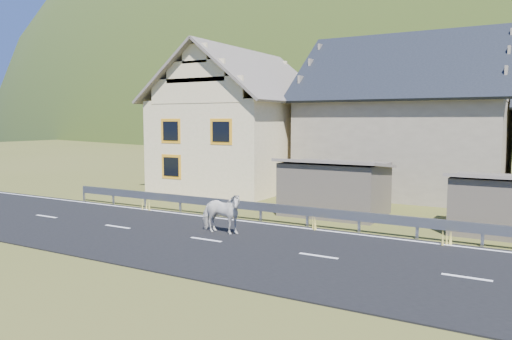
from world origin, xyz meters
The scene contains 10 objects.
ground centered at (0.00, 0.00, 0.00)m, with size 160.00×160.00×0.00m, color #454B17.
road centered at (0.00, 0.00, 0.02)m, with size 60.00×7.00×0.04m, color black.
lane_markings centered at (0.00, 0.00, 0.04)m, with size 60.00×6.60×0.01m, color silver.
guardrail centered at (0.00, 3.68, 0.56)m, with size 28.10×0.09×0.75m.
shed_left centered at (-2.00, 6.50, 1.10)m, with size 4.30×3.30×2.40m, color #615749.
shed_right centered at (4.50, 6.00, 1.00)m, with size 3.80×2.90×2.20m, color #615749.
house_cream centered at (-10.00, 12.00, 4.36)m, with size 7.80×9.80×8.30m.
house_stone_a centered at (-1.00, 15.00, 4.63)m, with size 10.80×9.80×8.90m.
conifer_patch centered at (-55.00, 110.00, 6.00)m, with size 76.00×50.00×28.00m, color black.
horse centered at (-4.08, 0.99, 0.77)m, with size 1.72×0.78×1.45m, color silver.
Camera 1 is at (5.46, -13.18, 3.97)m, focal length 35.00 mm.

